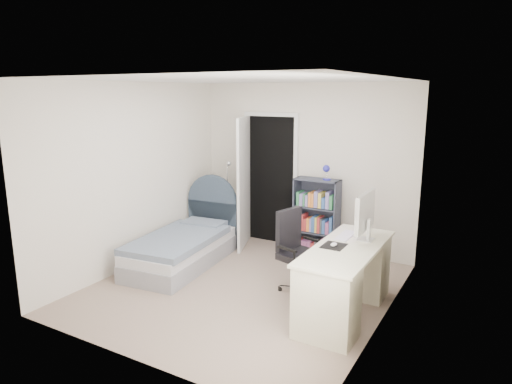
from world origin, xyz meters
The scene contains 8 objects.
room_shell centered at (0.00, 0.00, 1.25)m, with size 3.50×3.70×2.60m.
door centered at (-0.73, 1.53, 1.03)m, with size 0.92×0.79×2.06m.
bed centered at (-1.14, 0.32, 0.26)m, with size 1.05×1.92×1.13m.
nightstand centered at (-1.42, 1.61, 0.37)m, with size 0.38×0.38×0.57m.
floor_lamp centered at (-1.09, 1.37, 0.54)m, with size 0.19×0.19×1.33m.
bookcase centered at (0.35, 1.49, 0.53)m, with size 0.65×0.28×1.37m.
desk centered at (1.31, -0.01, 0.42)m, with size 0.63×1.58×1.30m.
office_chair centered at (0.59, 0.27, 0.55)m, with size 0.55×0.57×1.00m.
Camera 1 is at (2.74, -4.47, 2.37)m, focal length 32.00 mm.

